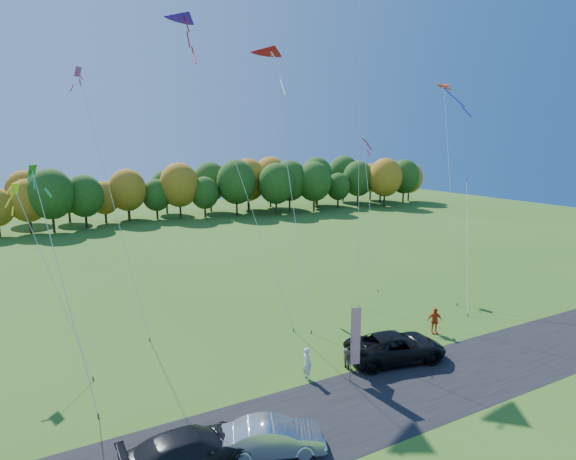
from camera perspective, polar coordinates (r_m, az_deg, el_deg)
name	(u,v)px	position (r m, az deg, el deg)	size (l,w,h in m)	color
ground	(336,366)	(27.34, 6.08, -16.74)	(160.00, 160.00, 0.00)	#2E5A17
asphalt_strip	(380,400)	(24.54, 11.58, -20.35)	(90.00, 6.00, 0.01)	black
tree_line	(151,222)	(77.34, -17.01, 0.96)	(116.00, 12.00, 10.00)	#1E4711
black_suv	(396,347)	(28.20, 13.53, -14.22)	(2.75, 5.96, 1.66)	black
silver_sedan	(273,437)	(20.47, -1.89, -24.78)	(1.49, 4.28, 1.41)	silver
dark_truck_a	(190,450)	(20.07, -12.35, -25.64)	(2.17, 5.33, 1.55)	black
person_tailgate_a	(307,363)	(25.51, 2.43, -16.55)	(0.66, 0.43, 1.80)	silver
person_tailgate_b	(348,355)	(26.86, 7.65, -15.43)	(0.77, 0.60, 1.57)	gray
person_east	(435,321)	(32.48, 18.11, -10.89)	(1.06, 0.44, 1.80)	red
feather_flag	(355,335)	(24.78, 8.48, -13.09)	(0.56, 0.18, 4.29)	#999999
kite_delta_blue	(235,161)	(32.94, -6.75, 8.67)	(5.37, 11.47, 23.73)	#4C3F33
kite_parafoil_orange	(359,93)	(40.59, 9.00, 16.78)	(8.82, 11.64, 34.27)	#4C3F33
kite_delta_red	(288,164)	(32.75, -0.02, 8.34)	(2.85, 9.02, 21.24)	#4C3F33
kite_parafoil_rainbow	(450,187)	(40.82, 19.91, 5.17)	(6.22, 7.78, 18.41)	#4C3F33
kite_diamond_yellow	(51,277)	(29.57, -27.88, -5.25)	(3.78, 8.06, 10.64)	#4C3F33
kite_diamond_green	(64,289)	(24.03, -26.54, -6.72)	(2.26, 4.52, 11.93)	#4C3F33
kite_diamond_white	(370,209)	(41.93, 10.37, 2.61)	(3.37, 7.12, 13.97)	#4C3F33
kite_diamond_pink	(113,202)	(32.16, -21.36, 3.38)	(3.15, 7.15, 18.15)	#4C3F33
kite_diamond_blue_low	(467,241)	(38.67, 21.80, -1.35)	(5.22, 5.60, 10.35)	#4C3F33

